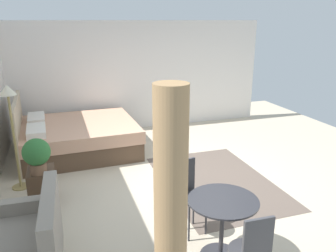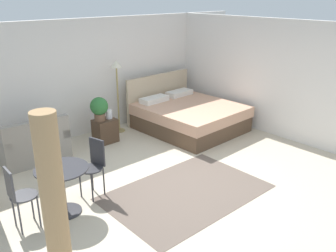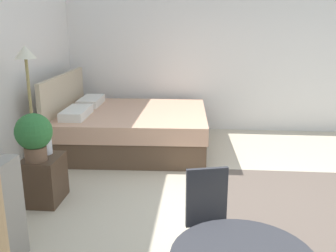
# 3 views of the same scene
# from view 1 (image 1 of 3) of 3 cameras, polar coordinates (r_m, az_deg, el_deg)

# --- Properties ---
(ground_plane) EXTENTS (9.14, 9.07, 0.02)m
(ground_plane) POSITION_cam_1_polar(r_m,az_deg,el_deg) (5.78, 3.12, -8.83)
(ground_plane) COLOR beige
(wall_right) EXTENTS (0.12, 6.07, 2.53)m
(wall_right) POSITION_cam_1_polar(r_m,az_deg,el_deg) (8.22, -4.57, 8.38)
(wall_right) COLOR silver
(wall_right) RESTS_ON ground
(area_rug) EXTENTS (2.54, 1.70, 0.01)m
(area_rug) POSITION_cam_1_polar(r_m,az_deg,el_deg) (5.73, 8.05, -9.11)
(area_rug) COLOR #66564C
(area_rug) RESTS_ON ground
(bed) EXTENTS (2.04, 2.27, 1.15)m
(bed) POSITION_cam_1_polar(r_m,az_deg,el_deg) (7.01, -15.13, -1.73)
(bed) COLOR brown
(bed) RESTS_ON ground
(couch) EXTENTS (1.25, 0.76, 0.87)m
(couch) POSITION_cam_1_polar(r_m,az_deg,el_deg) (3.96, -22.31, -18.48)
(couch) COLOR gray
(couch) RESTS_ON ground
(nightstand) EXTENTS (0.46, 0.37, 0.51)m
(nightstand) POSITION_cam_1_polar(r_m,az_deg,el_deg) (5.29, -20.30, -9.43)
(nightstand) COLOR #473323
(nightstand) RESTS_ON ground
(potted_plant) EXTENTS (0.38, 0.38, 0.50)m
(potted_plant) POSITION_cam_1_polar(r_m,az_deg,el_deg) (4.99, -21.14, -4.42)
(potted_plant) COLOR brown
(potted_plant) RESTS_ON nightstand
(vase) EXTENTS (0.14, 0.14, 0.19)m
(vase) POSITION_cam_1_polar(r_m,az_deg,el_deg) (5.26, -20.70, -5.45)
(vase) COLOR silver
(vase) RESTS_ON nightstand
(floor_lamp) EXTENTS (0.26, 0.26, 1.64)m
(floor_lamp) POSITION_cam_1_polar(r_m,az_deg,el_deg) (5.55, -24.93, 2.50)
(floor_lamp) COLOR #99844C
(floor_lamp) RESTS_ON ground
(balcony_table) EXTENTS (0.76, 0.76, 0.72)m
(balcony_table) POSITION_cam_1_polar(r_m,az_deg,el_deg) (3.84, 9.08, -14.85)
(balcony_table) COLOR #2D2D33
(balcony_table) RESTS_ON ground
(cafe_chair_near_window) EXTENTS (0.45, 0.45, 0.92)m
(cafe_chair_near_window) POSITION_cam_1_polar(r_m,az_deg,el_deg) (4.24, 3.37, -10.55)
(cafe_chair_near_window) COLOR #2D2D33
(cafe_chair_near_window) RESTS_ON ground
(cafe_chair_near_couch) EXTENTS (0.37, 0.37, 0.92)m
(cafe_chair_near_couch) POSITION_cam_1_polar(r_m,az_deg,el_deg) (3.35, 13.92, -19.35)
(cafe_chair_near_couch) COLOR #3F3F44
(cafe_chair_near_couch) RESTS_ON ground
(curtain_right) EXTENTS (0.24, 0.24, 2.16)m
(curtain_right) POSITION_cam_1_polar(r_m,az_deg,el_deg) (2.57, 0.44, -17.19)
(curtain_right) COLOR tan
(curtain_right) RESTS_ON ground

